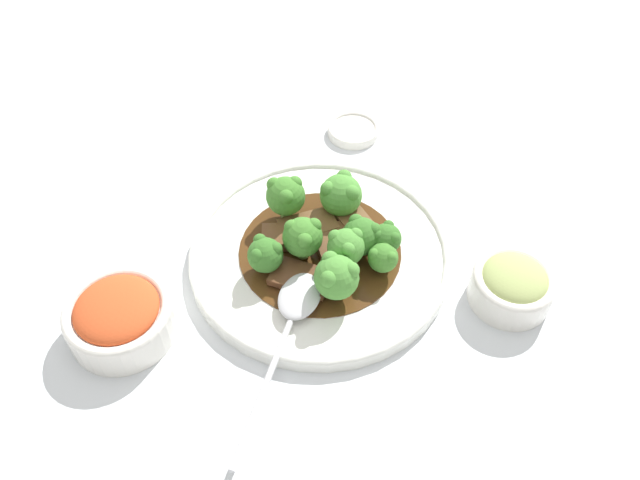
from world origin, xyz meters
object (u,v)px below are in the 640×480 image
object	(u,v)px
broccoli_floret_7	(346,247)
side_bowl_kimchi	(119,316)
broccoli_floret_4	(304,238)
beef_strip_0	(333,242)
broccoli_floret_0	(361,236)
side_bowl_appetizer	(512,285)
beef_strip_4	(307,227)
sauce_dish	(353,130)
broccoli_floret_1	(286,195)
serving_spoon	(294,310)
broccoli_floret_3	(265,254)
broccoli_floret_2	(383,257)
beef_strip_3	(301,278)
main_plate	(320,253)
broccoli_floret_5	(386,238)
broccoli_floret_6	(337,277)
beef_strip_2	(357,225)
beef_strip_1	(283,237)
broccoli_floret_8	(341,194)

from	to	relation	value
broccoli_floret_7	side_bowl_kimchi	bearing A→B (deg)	81.64
broccoli_floret_4	beef_strip_0	bearing A→B (deg)	-89.13
broccoli_floret_0	side_bowl_appetizer	size ratio (longest dim) A/B	0.53
beef_strip_4	sauce_dish	xyz separation A→B (m)	(0.16, -0.15, -0.02)
broccoli_floret_1	serving_spoon	distance (m)	0.15
broccoli_floret_3	broccoli_floret_2	bearing A→B (deg)	-116.85
beef_strip_3	main_plate	bearing A→B (deg)	-50.31
broccoli_floret_5	serving_spoon	distance (m)	0.14
broccoli_floret_5	broccoli_floret_6	bearing A→B (deg)	109.70
beef_strip_4	broccoli_floret_0	distance (m)	0.08
beef_strip_3	beef_strip_2	bearing A→B (deg)	-65.93
broccoli_floret_4	side_bowl_appetizer	size ratio (longest dim) A/B	0.58
beef_strip_1	broccoli_floret_5	xyz separation A→B (m)	(-0.07, -0.10, 0.02)
beef_strip_2	broccoli_floret_5	size ratio (longest dim) A/B	1.53
side_bowl_kimchi	broccoli_floret_5	bearing A→B (deg)	-97.78
main_plate	beef_strip_3	size ratio (longest dim) A/B	4.11
beef_strip_1	beef_strip_2	distance (m)	0.09
beef_strip_2	beef_strip_1	bearing A→B (deg)	77.00
beef_strip_0	broccoli_floret_5	distance (m)	0.07
main_plate	side_bowl_kimchi	distance (m)	0.24
beef_strip_2	broccoli_floret_7	size ratio (longest dim) A/B	1.27
broccoli_floret_2	broccoli_floret_4	bearing A→B (deg)	51.97
broccoli_floret_0	beef_strip_4	bearing A→B (deg)	35.62
main_plate	broccoli_floret_0	bearing A→B (deg)	-121.71
main_plate	broccoli_floret_7	distance (m)	0.06
broccoli_floret_3	broccoli_floret_6	world-z (taller)	broccoli_floret_6
beef_strip_3	broccoli_floret_0	world-z (taller)	broccoli_floret_0
beef_strip_0	broccoli_floret_8	world-z (taller)	broccoli_floret_8
beef_strip_1	beef_strip_2	bearing A→B (deg)	-103.00
serving_spoon	side_bowl_appetizer	size ratio (longest dim) A/B	2.05
side_bowl_kimchi	side_bowl_appetizer	size ratio (longest dim) A/B	1.25
beef_strip_4	broccoli_floret_7	size ratio (longest dim) A/B	1.34
beef_strip_3	side_bowl_appetizer	distance (m)	0.24
broccoli_floret_2	beef_strip_1	bearing A→B (deg)	43.83
beef_strip_1	broccoli_floret_0	size ratio (longest dim) A/B	1.22
serving_spoon	beef_strip_4	bearing A→B (deg)	-31.30
beef_strip_1	broccoli_floret_3	xyz separation A→B (m)	(-0.03, 0.03, 0.02)
beef_strip_2	broccoli_floret_0	xyz separation A→B (m)	(-0.03, 0.01, 0.02)
beef_strip_3	broccoli_floret_2	bearing A→B (deg)	-105.92
main_plate	broccoli_floret_5	size ratio (longest dim) A/B	6.97
main_plate	side_bowl_appetizer	world-z (taller)	side_bowl_appetizer
sauce_dish	side_bowl_kimchi	bearing A→B (deg)	116.41
beef_strip_4	sauce_dish	distance (m)	0.22
broccoli_floret_5	broccoli_floret_7	world-z (taller)	broccoli_floret_7
beef_strip_0	broccoli_floret_0	xyz separation A→B (m)	(-0.02, -0.02, 0.02)
broccoli_floret_0	side_bowl_kimchi	world-z (taller)	broccoli_floret_0
beef_strip_0	beef_strip_3	world-z (taller)	beef_strip_0
main_plate	broccoli_floret_5	world-z (taller)	broccoli_floret_5
beef_strip_1	sauce_dish	size ratio (longest dim) A/B	0.81
beef_strip_0	serving_spoon	size ratio (longest dim) A/B	0.30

